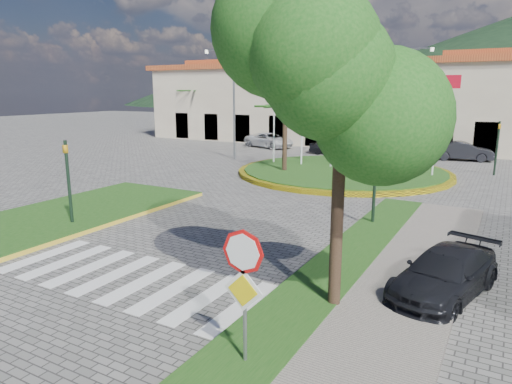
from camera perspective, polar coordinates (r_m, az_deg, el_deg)
The scene contains 21 objects.
sidewalk_right at distance 8.42m, azimuth 5.65°, elevation -22.70°, with size 4.00×28.00×0.15m, color gray.
verge_right at distance 8.86m, azimuth -1.95°, elevation -20.52°, with size 1.60×28.00×0.18m, color #1A4A15.
median_left at distance 18.99m, azimuth -25.61°, elevation -3.48°, with size 5.00×14.00×0.18m, color #1A4A15.
crosswalk at distance 13.00m, azimuth -15.86°, elevation -10.20°, with size 8.00×3.00×0.01m, color silver.
roundabout_island at distance 28.13m, azimuth 10.87°, elevation 2.58°, with size 12.70×12.70×6.00m.
stop_sign at distance 7.99m, azimuth -1.56°, elevation -10.56°, with size 0.80×0.11×2.65m.
deciduous_tree at distance 9.87m, azimuth 10.78°, elevation 13.79°, with size 3.60×3.60×6.80m.
traffic_light_left at distance 17.86m, azimuth -22.44°, elevation 1.96°, with size 0.15×0.18×3.20m.
traffic_light_right at distance 17.13m, azimuth 14.68°, elevation 2.09°, with size 0.15×0.18×3.20m.
traffic_light_far at distance 30.49m, azimuth 27.95°, elevation 5.46°, with size 0.18×0.15×3.20m.
direction_sign_west at distance 36.91m, azimuth 12.60°, elevation 10.07°, with size 1.60×0.14×5.20m.
direction_sign_east at distance 35.79m, azimuth 20.38°, elevation 9.53°, with size 1.60×0.14×5.20m.
street_lamp_centre at distance 35.19m, azimuth 16.97°, elevation 11.30°, with size 4.80×0.16×8.00m.
street_lamp_west at distance 33.40m, azimuth -2.77°, elevation 11.78°, with size 4.80×0.16×8.00m.
building_left at distance 48.04m, azimuth 1.08°, elevation 11.31°, with size 23.32×9.54×8.05m.
hill_far_west at distance 157.88m, azimuth 5.61°, elevation 14.67°, with size 140.00×140.00×22.00m, color black.
hill_near_back at distance 135.67m, azimuth 21.90°, elevation 12.95°, with size 110.00×110.00×16.00m, color black.
white_van at distance 40.62m, azimuth 1.67°, elevation 6.48°, with size 2.14×4.65×1.29m, color #BBBBBD.
car_dark_a at distance 36.77m, azimuth 9.36°, elevation 5.57°, with size 1.37×3.39×1.16m, color black.
car_dark_b at distance 36.21m, azimuth 24.45°, elevation 4.67°, with size 1.43×4.11×1.35m, color black.
car_side_right at distance 12.19m, azimuth 22.55°, elevation -9.39°, with size 1.60×3.93×1.14m, color black.
Camera 1 is at (8.67, -4.34, 4.92)m, focal length 32.00 mm.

